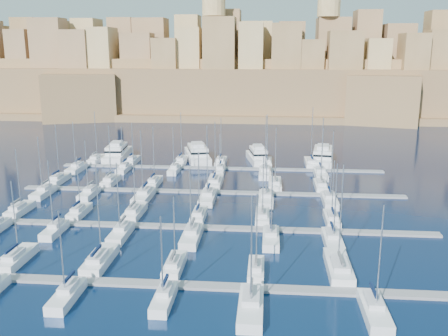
# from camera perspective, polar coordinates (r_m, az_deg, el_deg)

# --- Properties ---
(ground) EXTENTS (600.00, 600.00, 0.00)m
(ground) POSITION_cam_1_polar(r_m,az_deg,el_deg) (100.21, -2.25, -4.48)
(ground) COLOR black
(ground) RESTS_ON ground
(pontoon_near) EXTENTS (84.00, 2.00, 0.40)m
(pontoon_near) POSITION_cam_1_polar(r_m,az_deg,el_deg) (69.05, -5.93, -13.13)
(pontoon_near) COLOR slate
(pontoon_near) RESTS_ON ground
(pontoon_mid_near) EXTENTS (84.00, 2.00, 0.40)m
(pontoon_mid_near) POSITION_cam_1_polar(r_m,az_deg,el_deg) (88.93, -3.24, -6.76)
(pontoon_mid_near) COLOR slate
(pontoon_mid_near) RESTS_ON ground
(pontoon_mid_far) EXTENTS (84.00, 2.00, 0.40)m
(pontoon_mid_far) POSITION_cam_1_polar(r_m,az_deg,el_deg) (109.62, -1.59, -2.75)
(pontoon_mid_far) COLOR slate
(pontoon_mid_far) RESTS_ON ground
(pontoon_far) EXTENTS (84.00, 2.00, 0.40)m
(pontoon_far) POSITION_cam_1_polar(r_m,az_deg,el_deg) (130.74, -0.47, -0.03)
(pontoon_far) COLOR slate
(pontoon_far) RESTS_ON ground
(sailboat_1) EXTENTS (2.66, 8.87, 12.74)m
(sailboat_1) POSITION_cam_1_polar(r_m,az_deg,el_deg) (81.28, -22.59, -9.48)
(sailboat_1) COLOR white
(sailboat_1) RESTS_ON ground
(sailboat_2) EXTENTS (2.96, 9.86, 15.25)m
(sailboat_2) POSITION_cam_1_polar(r_m,az_deg,el_deg) (76.84, -13.99, -10.13)
(sailboat_2) COLOR white
(sailboat_2) RESTS_ON ground
(sailboat_3) EXTENTS (2.44, 8.13, 11.14)m
(sailboat_3) POSITION_cam_1_polar(r_m,az_deg,el_deg) (73.32, -5.68, -11.01)
(sailboat_3) COLOR white
(sailboat_3) RESTS_ON ground
(sailboat_4) EXTENTS (2.23, 7.44, 12.01)m
(sailboat_4) POSITION_cam_1_polar(r_m,az_deg,el_deg) (71.86, 3.68, -11.50)
(sailboat_4) COLOR white
(sailboat_4) RESTS_ON ground
(sailboat_5) EXTENTS (3.24, 10.80, 15.92)m
(sailboat_5) POSITION_cam_1_polar(r_m,az_deg,el_deg) (74.06, 12.96, -10.99)
(sailboat_5) COLOR white
(sailboat_5) RESTS_ON ground
(sailboat_8) EXTENTS (2.44, 8.14, 12.38)m
(sailboat_8) POSITION_cam_1_polar(r_m,az_deg,el_deg) (68.03, -17.52, -13.68)
(sailboat_8) COLOR white
(sailboat_8) RESTS_ON ground
(sailboat_9) EXTENTS (2.27, 7.58, 11.95)m
(sailboat_9) POSITION_cam_1_polar(r_m,az_deg,el_deg) (64.77, -6.88, -14.57)
(sailboat_9) COLOR white
(sailboat_9) RESTS_ON ground
(sailboat_10) EXTENTS (2.97, 9.90, 15.28)m
(sailboat_10) POSITION_cam_1_polar(r_m,az_deg,el_deg) (62.55, 3.08, -15.53)
(sailboat_10) COLOR white
(sailboat_10) RESTS_ON ground
(sailboat_11) EXTENTS (2.73, 9.08, 14.39)m
(sailboat_11) POSITION_cam_1_polar(r_m,az_deg,el_deg) (64.24, 16.82, -15.32)
(sailboat_11) COLOR white
(sailboat_11) RESTS_ON ground
(sailboat_12) EXTENTS (2.54, 8.47, 12.79)m
(sailboat_12) POSITION_cam_1_polar(r_m,az_deg,el_deg) (104.09, -22.29, -4.41)
(sailboat_12) COLOR white
(sailboat_12) RESTS_ON ground
(sailboat_13) EXTENTS (2.40, 8.00, 11.63)m
(sailboat_13) POSITION_cam_1_polar(r_m,az_deg,el_deg) (99.05, -16.20, -4.82)
(sailboat_13) COLOR white
(sailboat_13) RESTS_ON ground
(sailboat_14) EXTENTS (2.79, 9.30, 16.12)m
(sailboat_14) POSITION_cam_1_polar(r_m,az_deg,el_deg) (96.34, -10.18, -4.97)
(sailboat_14) COLOR white
(sailboat_14) RESTS_ON ground
(sailboat_15) EXTENTS (2.42, 8.05, 12.99)m
(sailboat_15) POSITION_cam_1_polar(r_m,az_deg,el_deg) (93.35, -2.89, -5.41)
(sailboat_15) COLOR white
(sailboat_15) RESTS_ON ground
(sailboat_16) EXTENTS (2.53, 8.43, 12.32)m
(sailboat_16) POSITION_cam_1_polar(r_m,az_deg,el_deg) (92.69, 4.41, -5.57)
(sailboat_16) COLOR white
(sailboat_16) RESTS_ON ground
(sailboat_17) EXTENTS (2.44, 8.13, 11.90)m
(sailboat_17) POSITION_cam_1_polar(r_m,az_deg,el_deg) (93.31, 12.22, -5.73)
(sailboat_17) COLOR white
(sailboat_17) RESTS_ON ground
(sailboat_19) EXTENTS (2.33, 7.77, 13.36)m
(sailboat_19) POSITION_cam_1_polar(r_m,az_deg,el_deg) (90.88, -18.77, -6.69)
(sailboat_19) COLOR white
(sailboat_19) RESTS_ON ground
(sailboat_20) EXTENTS (2.61, 8.71, 13.29)m
(sailboat_20) POSITION_cam_1_polar(r_m,az_deg,el_deg) (86.48, -11.70, -7.27)
(sailboat_20) COLOR white
(sailboat_20) RESTS_ON ground
(sailboat_21) EXTENTS (2.83, 9.42, 12.58)m
(sailboat_21) POSITION_cam_1_polar(r_m,az_deg,el_deg) (83.56, -3.72, -7.76)
(sailboat_21) COLOR white
(sailboat_21) RESTS_ON ground
(sailboat_22) EXTENTS (2.65, 8.85, 12.73)m
(sailboat_22) POSITION_cam_1_polar(r_m,az_deg,el_deg) (82.92, 5.38, -7.97)
(sailboat_22) COLOR white
(sailboat_22) RESTS_ON ground
(sailboat_23) EXTENTS (2.80, 9.34, 14.00)m
(sailboat_23) POSITION_cam_1_polar(r_m,az_deg,el_deg) (83.40, 12.32, -8.10)
(sailboat_23) COLOR white
(sailboat_23) RESTS_ON ground
(sailboat_24) EXTENTS (2.69, 8.97, 14.03)m
(sailboat_24) POSITION_cam_1_polar(r_m,az_deg,el_deg) (124.06, -18.39, -1.24)
(sailboat_24) COLOR white
(sailboat_24) RESTS_ON ground
(sailboat_25) EXTENTS (2.57, 8.58, 13.95)m
(sailboat_25) POSITION_cam_1_polar(r_m,az_deg,el_deg) (119.43, -12.83, -1.44)
(sailboat_25) COLOR white
(sailboat_25) RESTS_ON ground
(sailboat_26) EXTENTS (2.46, 8.21, 14.00)m
(sailboat_26) POSITION_cam_1_polar(r_m,az_deg,el_deg) (116.52, -8.00, -1.61)
(sailboat_26) COLOR white
(sailboat_26) RESTS_ON ground
(sailboat_27) EXTENTS (3.18, 10.59, 15.06)m
(sailboat_27) POSITION_cam_1_polar(r_m,az_deg,el_deg) (115.32, -1.05, -1.62)
(sailboat_27) COLOR white
(sailboat_27) RESTS_ON ground
(sailboat_28) EXTENTS (2.88, 9.59, 13.92)m
(sailboat_28) POSITION_cam_1_polar(r_m,az_deg,el_deg) (114.24, 5.84, -1.85)
(sailboat_28) COLOR white
(sailboat_28) RESTS_ON ground
(sailboat_29) EXTENTS (2.64, 8.81, 14.06)m
(sailboat_29) POSITION_cam_1_polar(r_m,az_deg,el_deg) (114.50, 11.01, -2.00)
(sailboat_29) COLOR white
(sailboat_29) RESTS_ON ground
(sailboat_30) EXTENTS (2.57, 8.58, 13.30)m
(sailboat_30) POSITION_cam_1_polar(r_m,az_deg,el_deg) (114.35, -19.93, -2.62)
(sailboat_30) COLOR white
(sailboat_30) RESTS_ON ground
(sailboat_31) EXTENTS (2.49, 8.31, 12.56)m
(sailboat_31) POSITION_cam_1_polar(r_m,az_deg,el_deg) (110.63, -15.16, -2.80)
(sailboat_31) COLOR white
(sailboat_31) RESTS_ON ground
(sailboat_32) EXTENTS (3.03, 10.12, 15.06)m
(sailboat_32) POSITION_cam_1_polar(r_m,az_deg,el_deg) (106.25, -9.16, -3.15)
(sailboat_32) COLOR white
(sailboat_32) RESTS_ON ground
(sailboat_33) EXTENTS (3.01, 10.03, 16.23)m
(sailboat_33) POSITION_cam_1_polar(r_m,az_deg,el_deg) (103.84, -1.87, -3.37)
(sailboat_33) COLOR white
(sailboat_33) RESTS_ON ground
(sailboat_34) EXTENTS (2.98, 9.93, 14.80)m
(sailboat_34) POSITION_cam_1_polar(r_m,az_deg,el_deg) (103.17, 4.83, -3.54)
(sailboat_34) COLOR white
(sailboat_34) RESTS_ON ground
(sailboat_35) EXTENTS (2.83, 9.43, 15.39)m
(sailboat_35) POSITION_cam_1_polar(r_m,az_deg,el_deg) (104.20, 11.98, -3.62)
(sailboat_35) COLOR white
(sailboat_35) RESTS_ON ground
(sailboat_36) EXTENTS (2.65, 8.83, 14.26)m
(sailboat_36) POSITION_cam_1_polar(r_m,az_deg,el_deg) (143.27, -14.37, 0.99)
(sailboat_36) COLOR white
(sailboat_36) RESTS_ON ground
(sailboat_37) EXTENTS (2.38, 7.92, 11.34)m
(sailboat_37) POSITION_cam_1_polar(r_m,az_deg,el_deg) (139.75, -10.38, 0.86)
(sailboat_37) COLOR white
(sailboat_37) RESTS_ON ground
(sailboat_38) EXTENTS (2.79, 9.30, 14.28)m
(sailboat_38) POSITION_cam_1_polar(r_m,az_deg,el_deg) (137.45, -4.90, 0.84)
(sailboat_38) COLOR white
(sailboat_38) RESTS_ON ground
(sailboat_39) EXTENTS (2.70, 8.99, 12.99)m
(sailboat_39) POSITION_cam_1_polar(r_m,az_deg,el_deg) (135.86, -0.37, 0.73)
(sailboat_39) COLOR white
(sailboat_39) RESTS_ON ground
(sailboat_40) EXTENTS (2.76, 9.20, 14.05)m
(sailboat_40) POSITION_cam_1_polar(r_m,az_deg,el_deg) (135.37, 4.89, 0.64)
(sailboat_40) COLOR white
(sailboat_40) RESTS_ON ground
(sailboat_41) EXTENTS (3.04, 10.13, 16.03)m
(sailboat_41) POSITION_cam_1_polar(r_m,az_deg,el_deg) (136.31, 9.91, 0.59)
(sailboat_41) COLOR white
(sailboat_41) RESTS_ON ground
(sailboat_42) EXTENTS (2.80, 9.32, 13.21)m
(sailboat_42) POSITION_cam_1_polar(r_m,az_deg,el_deg) (133.91, -16.49, -0.03)
(sailboat_42) COLOR white
(sailboat_42) RESTS_ON ground
(sailboat_43) EXTENTS (2.30, 7.68, 12.01)m
(sailboat_43) POSITION_cam_1_polar(r_m,az_deg,el_deg) (130.72, -11.39, -0.07)
(sailboat_43) COLOR white
(sailboat_43) RESTS_ON ground
(sailboat_44) EXTENTS (2.30, 7.66, 12.21)m
(sailboat_44) POSITION_cam_1_polar(r_m,az_deg,el_deg) (127.65, -5.71, -0.20)
(sailboat_44) COLOR white
(sailboat_44) RESTS_ON ground
(sailboat_45) EXTENTS (2.24, 7.47, 10.47)m
(sailboat_45) POSITION_cam_1_polar(r_m,az_deg,el_deg) (126.10, -0.45, -0.31)
(sailboat_45) COLOR white
(sailboat_45) RESTS_ON ground
(sailboat_46) EXTENTS (3.02, 10.08, 15.48)m
(sailboat_46) POSITION_cam_1_polar(r_m,az_deg,el_deg) (124.28, 4.73, -0.54)
(sailboat_46) COLOR white
(sailboat_46) RESTS_ON ground
(sailboat_47) EXTENTS (2.92, 9.74, 15.06)m
(sailboat_47) POSITION_cam_1_polar(r_m,az_deg,el_deg) (125.13, 10.98, -0.65)
(sailboat_47) COLOR white
(sailboat_47) RESTS_ON ground
(motor_yacht_a) EXTENTS (6.67, 17.84, 5.25)m
(motor_yacht_a) POSITION_cam_1_polar(r_m,az_deg,el_deg) (145.90, -12.12, 1.73)
(motor_yacht_a) COLOR white
(motor_yacht_a) RESTS_ON ground
(motor_yacht_b) EXTENTS (10.21, 19.49, 5.25)m
(motor_yacht_b) POSITION_cam_1_polar(r_m,az_deg,el_deg) (141.41, -3.05, 1.65)
(motor_yacht_b) COLOR white
(motor_yacht_b) RESTS_ON ground
(motor_yacht_c) EXTENTS (7.26, 15.41, 5.25)m
(motor_yacht_c) POSITION_cam_1_polar(r_m,az_deg,el_deg) (138.24, 3.90, 1.35)
(motor_yacht_c) COLOR white
(motor_yacht_c) RESTS_ON ground
(motor_yacht_d) EXTENTS (7.95, 19.10, 5.25)m
(motor_yacht_d) POSITION_cam_1_polar(r_m,az_deg,el_deg) (140.78, 11.21, 1.35)
(motor_yacht_d) COLOR white
(motor_yacht_d) RESTS_ON ground
(fortified_city) EXTENTS (460.00, 108.95, 59.52)m
(fortified_city) POSITION_cam_1_polar(r_m,az_deg,el_deg) (250.50, 2.25, 9.94)
(fortified_city) COLOR brown
(fortified_city) RESTS_ON ground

